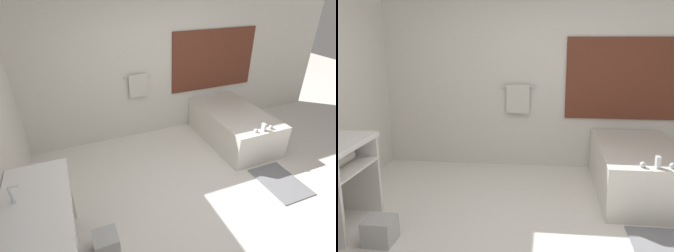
# 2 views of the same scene
# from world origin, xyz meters

# --- Properties ---
(ground_plane) EXTENTS (16.00, 16.00, 0.00)m
(ground_plane) POSITION_xyz_m (0.00, 0.00, 0.00)
(ground_plane) COLOR silver
(ground_plane) RESTS_ON ground
(wall_back_with_blinds) EXTENTS (7.40, 0.13, 2.70)m
(wall_back_with_blinds) POSITION_xyz_m (0.04, 2.23, 1.35)
(wall_back_with_blinds) COLOR silver
(wall_back_with_blinds) RESTS_ON ground_plane
(bathtub) EXTENTS (0.96, 1.66, 0.69)m
(bathtub) POSITION_xyz_m (1.20, 1.36, 0.32)
(bathtub) COLOR silver
(bathtub) RESTS_ON ground_plane
(waste_bin) EXTENTS (0.26, 0.26, 0.23)m
(waste_bin) POSITION_xyz_m (-1.36, -0.06, 0.12)
(waste_bin) COLOR #B2B2B2
(waste_bin) RESTS_ON ground_plane
(bath_mat) EXTENTS (0.55, 0.78, 0.02)m
(bath_mat) POSITION_xyz_m (1.18, 0.09, 0.01)
(bath_mat) COLOR slate
(bath_mat) RESTS_ON ground_plane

